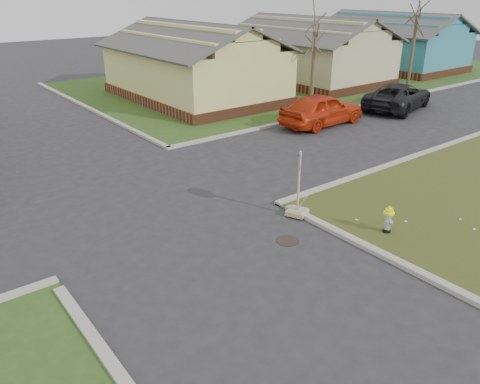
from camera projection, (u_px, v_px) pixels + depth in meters
ground at (212, 259)px, 12.09m from camera, size 120.00×120.00×0.00m
verge_far_right at (311, 75)px, 37.45m from camera, size 37.00×19.00×0.05m
curbs at (128, 196)px, 15.72m from camera, size 80.00×40.00×0.12m
manhole at (288, 241)px, 12.95m from camera, size 0.64×0.64×0.01m
side_house_yellow at (193, 63)px, 28.78m from camera, size 7.60×11.60×4.70m
side_house_tan at (308, 51)px, 34.38m from camera, size 7.60×11.60×4.70m
side_house_teal at (391, 42)px, 39.97m from camera, size 7.60×11.60×4.70m
tree_mid_right at (313, 71)px, 26.46m from camera, size 0.22×0.22×4.20m
tree_far_right at (412, 52)px, 32.16m from camera, size 0.22×0.22×4.76m
fire_hydrant at (388, 218)px, 13.16m from camera, size 0.30×0.30×0.80m
stop_sign at (298, 201)px, 14.20m from camera, size 0.59×0.57×2.07m
red_sedan at (322, 109)px, 23.61m from camera, size 4.84×2.06×1.63m
dark_pickup at (398, 96)px, 26.77m from camera, size 5.84×3.79×1.49m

